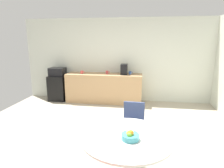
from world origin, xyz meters
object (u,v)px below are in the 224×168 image
microwave (57,72)px  coffee_maker (124,69)px  chair_navy (133,120)px  mug_white (82,72)px  round_table (127,145)px  mug_red (130,73)px  mug_green (107,72)px  fruit_bowl (130,136)px  mini_fridge (58,88)px

microwave → coffee_maker: bearing=0.0°
chair_navy → mug_white: mug_white is taller
round_table → microwave: bearing=125.5°
chair_navy → mug_red: 2.64m
chair_navy → mug_green: mug_green is taller
fruit_bowl → coffee_maker: (-0.41, 3.61, 0.28)m
mug_green → round_table: bearing=-75.9°
mini_fridge → mug_red: bearing=1.6°
chair_navy → mug_red: bearing=95.1°
microwave → fruit_bowl: 4.43m
microwave → mug_green: microwave is taller
mini_fridge → fruit_bowl: bearing=-54.7°
mug_white → chair_navy: bearing=-55.0°
microwave → coffee_maker: 2.16m
coffee_maker → mini_fridge: bearing=180.0°
round_table → mug_white: 3.86m
fruit_bowl → mug_white: (-1.72, 3.54, 0.17)m
microwave → mug_red: 2.33m
mug_green → mini_fridge: bearing=-178.5°
mini_fridge → mug_green: size_ratio=6.23×
fruit_bowl → mug_green: 3.78m
mini_fridge → microwave: microwave is taller
chair_navy → round_table: bearing=-92.6°
round_table → mug_green: size_ratio=9.09×
mini_fridge → round_table: (2.52, -3.53, 0.20)m
mug_red → microwave: bearing=-178.4°
mini_fridge → microwave: size_ratio=1.67×
mini_fridge → mug_red: 2.39m
microwave → mug_green: 1.62m
chair_navy → mug_red: (-0.23, 2.59, 0.43)m
coffee_maker → mug_red: bearing=20.3°
microwave → fruit_bowl: bearing=-54.7°
fruit_bowl → mug_green: mug_green is taller
chair_navy → mug_white: (-1.72, 2.46, 0.43)m
microwave → mug_red: bearing=1.6°
chair_navy → mug_red: mug_red is taller
chair_navy → mug_white: size_ratio=6.43×
mug_white → mug_green: size_ratio=1.00×
microwave → chair_navy: 3.62m
round_table → mug_red: 3.62m
microwave → coffee_maker: coffee_maker is taller
mug_white → mug_red: bearing=5.0°
mini_fridge → microwave: 0.53m
mug_white → coffee_maker: size_ratio=0.40×
microwave → mug_red: size_ratio=3.72×
coffee_maker → fruit_bowl: bearing=-83.6°
round_table → mug_green: bearing=104.1°
mug_white → mug_red: (1.49, 0.13, 0.00)m
fruit_bowl → mug_white: bearing=115.9°
round_table → fruit_bowl: bearing=-61.0°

